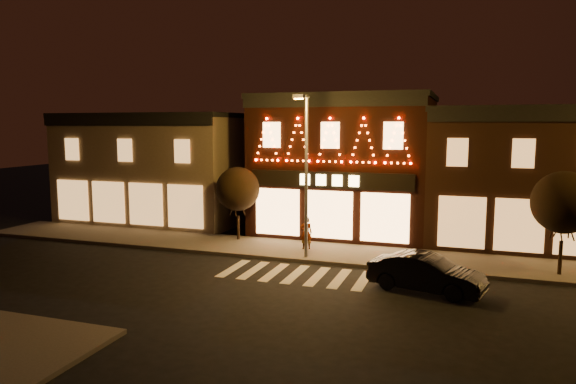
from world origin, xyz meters
The scene contains 10 objects.
ground centered at (0.00, 0.00, 0.00)m, with size 120.00×120.00×0.00m, color black.
sidewalk_far centered at (2.00, 8.00, 0.07)m, with size 44.00×4.00×0.15m, color #47423D.
building_left centered at (-13.00, 13.99, 3.66)m, with size 12.20×8.28×7.30m.
building_pulp centered at (0.00, 13.98, 4.16)m, with size 10.20×8.34×8.30m.
building_right_a centered at (9.50, 13.99, 3.76)m, with size 9.20×8.28×7.50m.
streetlamp_mid centered at (-0.29, 6.37, 4.73)m, with size 0.50×1.79×7.80m.
tree_left centered at (-5.06, 9.13, 3.01)m, with size 2.44×2.44×4.08m.
tree_right centered at (10.94, 7.24, 3.27)m, with size 2.67×2.67×4.46m.
dark_sedan centered at (5.62, 3.41, 0.74)m, with size 1.57×4.49×1.48m, color black.
pedestrian centered at (-0.77, 8.14, 1.00)m, with size 0.62×0.41×1.70m, color gray.
Camera 1 is at (6.93, -17.33, 6.55)m, focal length 32.65 mm.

